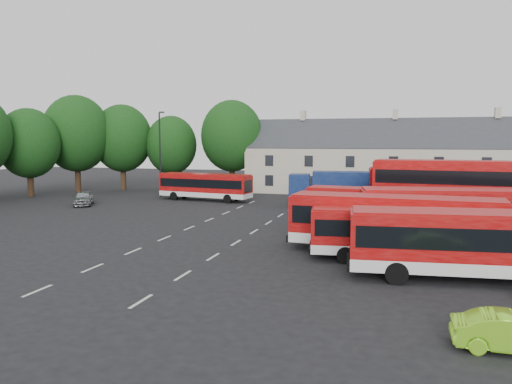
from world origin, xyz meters
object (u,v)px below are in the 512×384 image
bus_row_a (478,240)px  bus_dd_south (454,188)px  lamppost (160,152)px  silver_car (84,198)px  box_truck (331,187)px

bus_row_a → bus_dd_south: bus_dd_south is taller
bus_dd_south → lamppost: lamppost is taller
bus_dd_south → silver_car: bearing=-177.4°
box_truck → lamppost: (-19.80, 3.02, 3.21)m
lamppost → bus_dd_south: bearing=-18.9°
bus_row_a → silver_car: bus_row_a is taller
bus_row_a → box_truck: size_ratio=1.44×
bus_dd_south → lamppost: (-30.18, 10.32, 2.34)m
bus_row_a → bus_dd_south: 16.48m
bus_dd_south → box_truck: 12.72m
box_truck → silver_car: bearing=-174.3°
bus_dd_south → box_truck: size_ratio=1.50×
bus_row_a → box_truck: 25.75m
bus_row_a → silver_car: 38.30m
bus_row_a → bus_dd_south: (0.44, 16.45, 0.85)m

